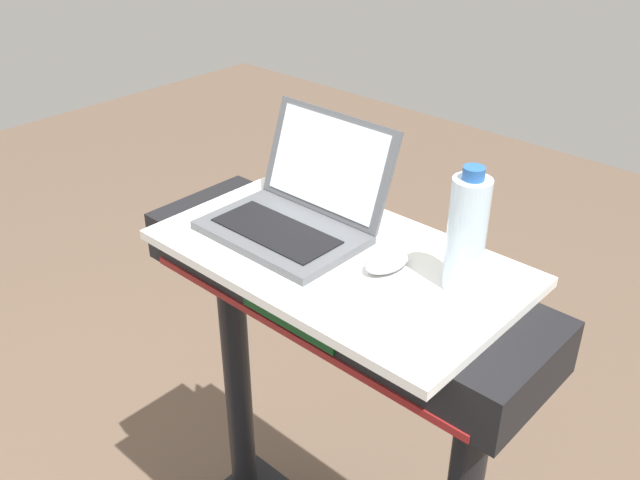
% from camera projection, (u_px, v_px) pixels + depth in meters
% --- Properties ---
extents(desk_board, '(0.72, 0.42, 0.02)m').
position_uv_depth(desk_board, '(337.00, 257.00, 1.39)').
color(desk_board, white).
rests_on(desk_board, treadmill_base).
extents(laptop, '(0.32, 0.29, 0.22)m').
position_uv_depth(laptop, '(297.00, 209.00, 1.45)').
color(laptop, '#515459').
rests_on(laptop, desk_board).
extents(computer_mouse, '(0.08, 0.11, 0.03)m').
position_uv_depth(computer_mouse, '(387.00, 261.00, 1.32)').
color(computer_mouse, '#B2B2B7').
rests_on(computer_mouse, desk_board).
extents(water_bottle, '(0.07, 0.07, 0.24)m').
position_uv_depth(water_bottle, '(467.00, 233.00, 1.23)').
color(water_bottle, silver).
rests_on(water_bottle, desk_board).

